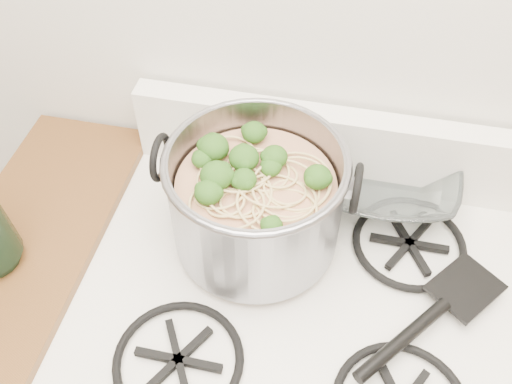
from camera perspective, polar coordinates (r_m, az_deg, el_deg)
counter_left at (r=1.48m, az=-16.97°, el=-15.42°), size 0.25×0.65×0.92m
stock_pot at (r=0.95m, az=-0.00°, el=-0.91°), size 0.33×0.30×0.20m
spatula at (r=1.01m, az=20.30°, el=-8.74°), size 0.42×0.42×0.02m
glass_bowl at (r=1.12m, az=12.68°, el=0.98°), size 0.11×0.11×0.03m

